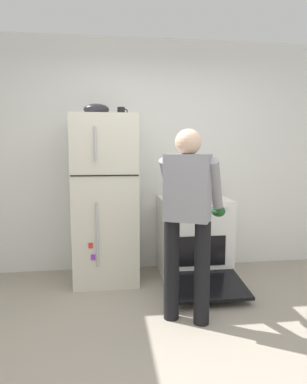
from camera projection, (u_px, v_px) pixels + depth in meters
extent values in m
plane|color=#9E9384|center=(171.00, 361.00, 2.33)|extent=(8.00, 8.00, 0.00)
cube|color=white|center=(143.00, 157.00, 4.08)|extent=(6.00, 0.10, 2.70)
cube|color=silver|center=(106.00, 199.00, 3.71)|extent=(0.68, 0.68, 1.79)
cube|color=black|center=(105.00, 176.00, 3.33)|extent=(0.67, 0.01, 0.01)
cylinder|color=#B7B7BC|center=(97.00, 235.00, 3.38)|extent=(0.02, 0.02, 0.65)
cylinder|color=#B7B7BC|center=(95.00, 144.00, 3.26)|extent=(0.02, 0.02, 0.33)
cube|color=purple|center=(93.00, 257.00, 3.42)|extent=(0.04, 0.01, 0.06)
cube|color=red|center=(91.00, 246.00, 3.40)|extent=(0.04, 0.01, 0.06)
cube|color=white|center=(194.00, 237.00, 3.89)|extent=(0.76, 0.64, 0.89)
cube|color=black|center=(201.00, 251.00, 3.58)|extent=(0.53, 0.01, 0.32)
cylinder|color=black|center=(181.00, 200.00, 3.67)|extent=(0.17, 0.17, 0.01)
cylinder|color=black|center=(214.00, 199.00, 3.71)|extent=(0.17, 0.17, 0.01)
cylinder|color=black|center=(176.00, 196.00, 3.95)|extent=(0.17, 0.17, 0.01)
cylinder|color=black|center=(206.00, 196.00, 4.00)|extent=(0.17, 0.17, 0.01)
cylinder|color=silver|center=(177.00, 209.00, 3.48)|extent=(0.04, 0.03, 0.04)
cylinder|color=silver|center=(193.00, 209.00, 3.50)|extent=(0.04, 0.03, 0.04)
cylinder|color=silver|center=(210.00, 208.00, 3.52)|extent=(0.04, 0.03, 0.04)
cylinder|color=silver|center=(226.00, 208.00, 3.54)|extent=(0.04, 0.03, 0.04)
cube|color=black|center=(208.00, 285.00, 3.34)|extent=(0.72, 0.57, 0.10)
cylinder|color=black|center=(172.00, 270.00, 2.87)|extent=(0.13, 0.13, 0.86)
cylinder|color=black|center=(202.00, 273.00, 2.79)|extent=(0.13, 0.13, 0.86)
cube|color=gray|center=(188.00, 188.00, 2.74)|extent=(0.41, 0.34, 0.54)
sphere|color=beige|center=(188.00, 142.00, 2.69)|extent=(0.21, 0.21, 0.21)
sphere|color=#464646|center=(188.00, 147.00, 2.70)|extent=(0.15, 0.15, 0.15)
cylinder|color=gray|center=(170.00, 186.00, 2.96)|extent=(0.26, 0.40, 0.51)
cylinder|color=gray|center=(216.00, 187.00, 2.83)|extent=(0.26, 0.40, 0.51)
ellipsoid|color=#1E5123|center=(174.00, 208.00, 3.14)|extent=(0.12, 0.18, 0.10)
ellipsoid|color=#1E5123|center=(218.00, 211.00, 3.01)|extent=(0.12, 0.18, 0.10)
cylinder|color=#236638|center=(181.00, 193.00, 3.75)|extent=(0.22, 0.22, 0.13)
cube|color=black|center=(169.00, 189.00, 3.73)|extent=(0.05, 0.03, 0.02)
cube|color=black|center=(193.00, 188.00, 3.76)|extent=(0.05, 0.03, 0.02)
cylinder|color=black|center=(121.00, 112.00, 3.66)|extent=(0.08, 0.08, 0.10)
torus|color=black|center=(125.00, 111.00, 3.67)|extent=(0.06, 0.01, 0.06)
cylinder|color=brown|center=(215.00, 187.00, 4.05)|extent=(0.05, 0.05, 0.20)
ellipsoid|color=black|center=(96.00, 110.00, 3.58)|extent=(0.27, 0.27, 0.12)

